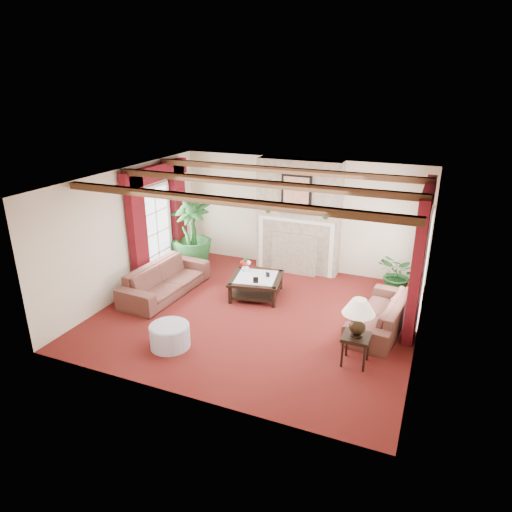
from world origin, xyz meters
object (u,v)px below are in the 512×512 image
at_px(sofa_right, 382,308).
at_px(coffee_table, 256,286).
at_px(side_table, 355,349).
at_px(potted_palm, 192,249).
at_px(ottoman, 170,336).
at_px(sofa_left, 165,275).

bearing_deg(sofa_right, coffee_table, -90.38).
bearing_deg(side_table, sofa_right, 81.35).
relative_size(potted_palm, ottoman, 2.55).
bearing_deg(ottoman, sofa_right, 32.57).
bearing_deg(sofa_left, coffee_table, -67.12).
bearing_deg(potted_palm, side_table, -29.88).
height_order(potted_palm, coffee_table, potted_palm).
relative_size(sofa_left, ottoman, 3.29).
height_order(sofa_left, sofa_right, sofa_left).
distance_m(sofa_left, coffee_table, 1.98).
bearing_deg(side_table, coffee_table, 145.03).
distance_m(potted_palm, coffee_table, 2.28).
distance_m(sofa_left, sofa_right, 4.55).
xyz_separation_m(coffee_table, side_table, (2.47, -1.73, 0.04)).
height_order(sofa_right, coffee_table, sofa_right).
relative_size(sofa_left, coffee_table, 2.16).
bearing_deg(sofa_left, ottoman, -141.83).
relative_size(coffee_table, ottoman, 1.52).
height_order(coffee_table, ottoman, coffee_table).
bearing_deg(sofa_right, ottoman, -50.12).
height_order(sofa_right, side_table, sofa_right).
distance_m(sofa_right, coffee_table, 2.71).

